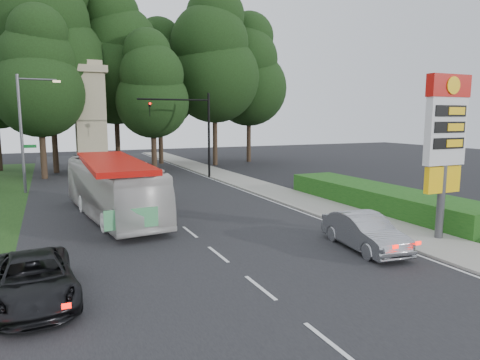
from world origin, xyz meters
name	(u,v)px	position (x,y,z in m)	size (l,w,h in m)	color
ground	(268,294)	(0.00, 0.00, 0.00)	(120.00, 120.00, 0.00)	black
road_surface	(165,212)	(0.00, 12.00, 0.01)	(14.00, 80.00, 0.02)	black
sidewalk_right	(298,199)	(8.50, 12.00, 0.06)	(3.00, 80.00, 0.12)	gray
hedge	(381,198)	(11.50, 8.00, 0.60)	(3.00, 14.00, 1.20)	#164813
gas_station_pylon	(446,135)	(9.20, 1.99, 4.45)	(2.10, 0.45, 6.85)	#59595E
traffic_signal_mast	(194,123)	(5.68, 24.00, 4.67)	(6.10, 0.35, 7.20)	black
streetlight_signs	(24,128)	(-6.99, 22.01, 4.44)	(2.75, 0.98, 8.00)	#59595E
monument	(90,118)	(-2.00, 30.00, 5.10)	(3.00, 3.00, 10.05)	tan
tree_center_left	(48,41)	(-5.00, 33.00, 12.02)	(10.08, 10.08, 19.80)	#2D2116
tree_center_right	(114,59)	(1.00, 35.00, 11.02)	(9.24, 9.24, 18.15)	#2D2116
tree_east_near	(159,76)	(6.00, 37.00, 9.68)	(8.12, 8.12, 15.95)	#2D2116
tree_east_mid	(214,58)	(11.00, 33.00, 11.35)	(9.52, 9.52, 18.70)	#2D2116
tree_far_east	(249,72)	(16.00, 35.00, 10.35)	(8.68, 8.68, 17.05)	#2D2116
tree_monument_left	(38,74)	(-6.00, 29.00, 8.68)	(7.28, 7.28, 14.30)	#2D2116
tree_monument_right	(152,86)	(3.50, 29.50, 8.01)	(6.72, 6.72, 13.20)	#2D2116
transit_bus	(113,189)	(-2.71, 11.99, 1.51)	(2.54, 10.86, 3.03)	silver
sedan_silver	(364,232)	(5.50, 2.32, 0.70)	(1.49, 4.28, 1.41)	#97989E
suv_charcoal	(34,279)	(-6.20, 2.29, 0.65)	(2.15, 4.67, 1.30)	black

